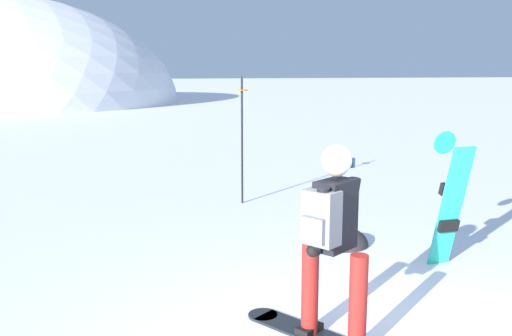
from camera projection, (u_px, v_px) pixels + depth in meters
snowboarder_main at (332, 241)px, 4.50m from camera, size 1.13×1.59×1.71m
spare_snowboard at (450, 200)px, 6.33m from camera, size 0.28×0.44×1.61m
piste_marker_near at (242, 132)px, 9.41m from camera, size 0.20×0.20×2.23m
rock_dark at (342, 246)px, 7.29m from camera, size 0.70×0.60×0.49m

